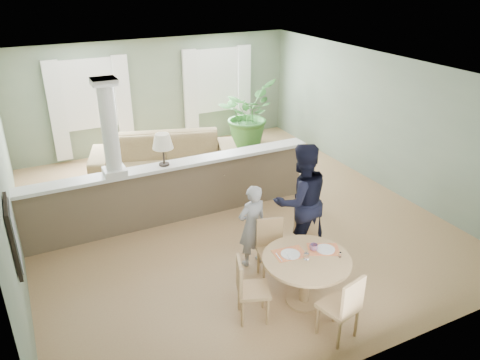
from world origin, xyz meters
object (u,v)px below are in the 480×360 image
chair_far_boy (271,247)px  man_person (301,201)px  chair_near (344,305)px  chair_side (248,287)px  chair_far_man (305,235)px  houseplant (247,114)px  child_person (252,226)px  sofa (165,157)px  dining_table (306,267)px

chair_far_boy → man_person: (0.71, 0.34, 0.43)m
chair_near → chair_side: (-0.87, 0.85, -0.02)m
chair_far_man → houseplant: bearing=111.0°
chair_side → child_person: child_person is taller
chair_far_boy → chair_far_man: chair_far_boy is taller
sofa → chair_far_man: (0.91, -4.09, 0.03)m
chair_far_man → chair_near: 1.67m
sofa → houseplant: size_ratio=1.89×
chair_far_man → chair_near: chair_near is taller
child_person → man_person: bearing=168.2°
chair_far_boy → chair_near: chair_near is taller
chair_near → child_person: child_person is taller
dining_table → chair_far_man: chair_far_man is taller
chair_far_man → chair_side: bearing=-113.2°
dining_table → chair_side: (-0.85, 0.06, -0.08)m
houseplant → dining_table: size_ratio=1.38×
chair_side → child_person: (0.63, 1.08, 0.17)m
houseplant → chair_far_man: houseplant is taller
houseplant → chair_far_man: size_ratio=1.87×
chair_far_man → child_person: bearing=-166.4°
chair_far_man → child_person: (-0.74, 0.34, 0.18)m
sofa → child_person: 3.76m
sofa → chair_side: sofa is taller
dining_table → chair_near: chair_near is taller
sofa → dining_table: (0.39, -4.89, 0.12)m
man_person → chair_side: bearing=38.7°
child_person → chair_far_boy: bearing=97.4°
sofa → chair_far_man: sofa is taller
sofa → dining_table: 4.91m
dining_table → man_person: size_ratio=0.63×
chair_near → chair_side: bearing=-58.3°
sofa → man_person: man_person is taller
sofa → dining_table: size_ratio=2.62×
child_person → man_person: (0.81, -0.07, 0.27)m
sofa → chair_far_boy: bearing=-69.5°
houseplant → chair_side: (-2.96, -5.83, -0.33)m
chair_far_boy → chair_side: 0.99m
chair_near → man_person: bearing=-120.8°
chair_far_boy → chair_far_man: bearing=21.2°
chair_far_boy → chair_far_man: (0.64, 0.07, -0.02)m
chair_far_boy → chair_side: chair_far_boy is taller
child_person → chair_far_man: bearing=148.7°
chair_near → houseplant: bearing=-121.2°
dining_table → man_person: (0.59, 1.07, 0.37)m
man_person → chair_near: bearing=76.7°
houseplant → dining_table: 6.27m
sofa → houseplant: bearing=38.6°
dining_table → chair_far_boy: size_ratio=1.30×
dining_table → child_person: bearing=101.0°
chair_far_boy → man_person: bearing=40.4°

